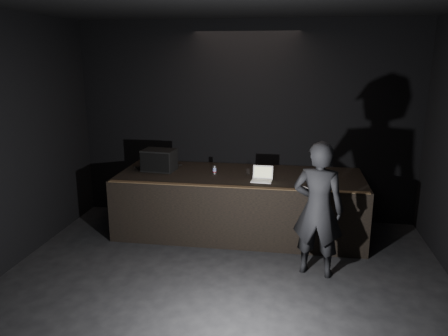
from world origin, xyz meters
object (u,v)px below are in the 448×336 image
Objects in this scene: beer_can at (215,170)px; laptop at (262,177)px; stage_monitor at (159,160)px; person at (318,209)px; stage_riser at (240,203)px.

laptop is at bearing -17.89° from beer_can.
stage_monitor is 2.93m from person.
stage_monitor is at bearing 172.92° from laptop.
beer_can is 2.06m from person.
beer_can is (-0.81, 0.26, 0.01)m from laptop.
stage_riser is 6.97× the size of stage_monitor.
stage_riser is at bearing 4.01° from beer_can.
laptop is (0.39, -0.29, 0.56)m from stage_riser.
beer_can is 0.08× the size of person.
beer_can is at bearing 165.92° from laptop.
stage_monitor is 1.72× the size of laptop.
laptop is at bearing -38.47° from person.
person is (1.20, -1.29, 0.42)m from stage_riser.
stage_riser is 2.16× the size of person.
person is (0.82, -1.00, -0.13)m from laptop.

